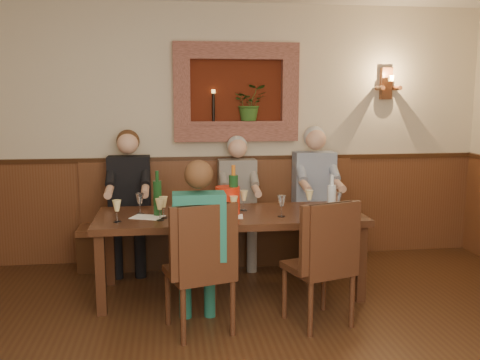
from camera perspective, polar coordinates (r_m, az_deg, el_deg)
The scene contains 32 objects.
room_shell at distance 2.93m, azimuth 3.06°, elevation 10.53°, with size 6.04×6.04×2.82m.
wainscoting at distance 3.17m, azimuth 2.86°, elevation -13.68°, with size 6.02×6.02×1.15m.
wall_niche at distance 5.88m, azimuth 0.01°, elevation 8.90°, with size 1.36×0.30×1.06m.
wall_sconce at distance 6.30m, azimuth 15.38°, elevation 9.83°, with size 0.25×0.20×0.35m.
dining_table at distance 4.89m, azimuth -1.09°, elevation -4.46°, with size 2.40×0.90×0.75m.
bench at distance 5.89m, azimuth -2.13°, elevation -5.65°, with size 3.00×0.45×1.11m.
chair_near_left at distance 4.22m, azimuth -4.26°, elevation -12.01°, with size 0.57×0.57×1.04m.
chair_near_right at distance 4.38m, azimuth 8.45°, elevation -11.32°, with size 0.57×0.57×1.02m.
person_bench_left at distance 5.71m, azimuth -11.70°, elevation -3.40°, with size 0.44×0.54×1.46m.
person_bench_mid at distance 5.75m, azimuth -0.19°, elevation -3.47°, with size 0.41×0.50×1.39m.
person_bench_right at distance 5.91m, azimuth 8.07°, elevation -2.78°, with size 0.45×0.55×1.49m.
person_chair_front at distance 4.15m, azimuth -4.40°, elevation -8.67°, with size 0.39×0.48×1.35m.
spittoon_bucket at distance 4.83m, azimuth -1.33°, elevation -2.20°, with size 0.22×0.22×0.25m, color red.
wine_bottle_green_a at distance 4.81m, azimuth -0.70°, elevation -1.47°, with size 0.09×0.09×0.45m.
wine_bottle_green_b at distance 4.83m, azimuth -8.79°, elevation -1.81°, with size 0.08×0.08×0.40m.
water_bottle at distance 4.68m, azimuth 9.74°, elevation -2.25°, with size 0.08×0.08×0.39m.
tasting_sheet_a at distance 4.80m, azimuth -9.84°, elevation -3.92°, with size 0.27×0.20×0.00m, color white.
tasting_sheet_b at distance 4.75m, azimuth -1.28°, elevation -3.91°, with size 0.26×0.19×0.00m, color white.
tasting_sheet_c at distance 4.96m, azimuth 8.28°, elevation -3.46°, with size 0.25×0.18×0.00m, color white.
tasting_sheet_d at distance 4.58m, azimuth -4.13°, elevation -4.42°, with size 0.25×0.18×0.00m, color white.
wine_glass_0 at distance 4.64m, azimuth -12.99°, elevation -3.26°, with size 0.08×0.08×0.19m, color #FFE898, non-canonical shape.
wine_glass_1 at distance 4.93m, azimuth -10.62°, elevation -2.49°, with size 0.08×0.08×0.19m, color white, non-canonical shape.
wine_glass_2 at distance 4.64m, azimuth -8.55°, elevation -3.13°, with size 0.08×0.08×0.19m, color #FFE898, non-canonical shape.
wine_glass_3 at distance 4.88m, azimuth -4.55°, elevation -2.46°, with size 0.08×0.08×0.19m, color white, non-canonical shape.
wine_glass_4 at distance 4.70m, azimuth -0.67°, elevation -2.87°, with size 0.08×0.08×0.19m, color #FFE898, non-canonical shape.
wine_glass_5 at distance 4.98m, azimuth 0.40°, elevation -2.21°, with size 0.08×0.08×0.19m, color #FFE898, non-canonical shape.
wine_glass_6 at distance 4.75m, azimuth 4.46°, elevation -2.79°, with size 0.08×0.08×0.19m, color white, non-canonical shape.
wine_glass_7 at distance 5.05m, azimuth 7.38°, elevation -2.14°, with size 0.08×0.08×0.19m, color #FFE898, non-canonical shape.
wine_glass_8 at distance 4.96m, azimuth 10.39°, elevation -2.40°, with size 0.08×0.08×0.19m, color white, non-canonical shape.
wine_glass_9 at distance 4.55m, azimuth -4.09°, elevation -3.30°, with size 0.08×0.08×0.19m, color #FFE898, non-canonical shape.
wine_glass_10 at distance 4.72m, azimuth -5.42°, elevation -2.88°, with size 0.08×0.08×0.19m, color white, non-canonical shape.
wine_glass_11 at distance 4.73m, azimuth -8.15°, elevation -2.90°, with size 0.08×0.08×0.19m, color #FFE898, non-canonical shape.
Camera 1 is at (-0.54, -2.88, 1.80)m, focal length 40.00 mm.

